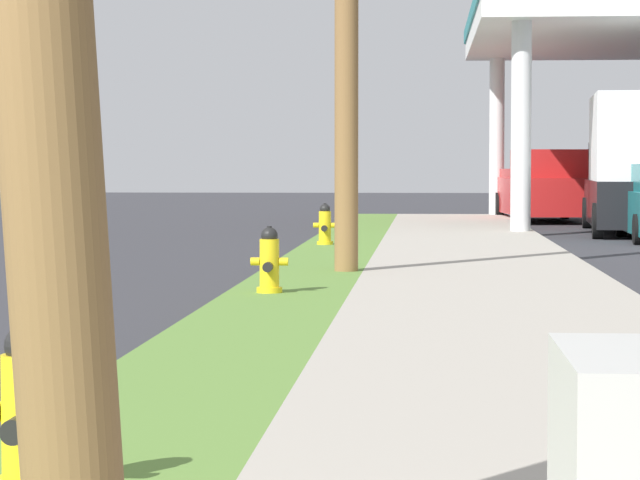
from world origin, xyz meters
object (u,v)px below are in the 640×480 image
fire_hydrant_third (325,226)px  truck_black_at_forecourt (635,168)px  fire_hydrant_second (269,264)px  truck_red_on_apron (544,188)px  fire_hydrant_nearest (26,417)px

fire_hydrant_third → truck_black_at_forecourt: 9.82m
fire_hydrant_second → truck_red_on_apron: size_ratio=0.13×
truck_red_on_apron → truck_black_at_forecourt: bearing=-78.2°
truck_red_on_apron → fire_hydrant_third: bearing=-109.3°
fire_hydrant_third → fire_hydrant_second: bearing=-89.6°
fire_hydrant_nearest → fire_hydrant_second: same height
fire_hydrant_nearest → fire_hydrant_second: size_ratio=1.00×
fire_hydrant_nearest → truck_red_on_apron: truck_red_on_apron is taller
fire_hydrant_second → fire_hydrant_third: same height
truck_black_at_forecourt → truck_red_on_apron: 7.30m
truck_red_on_apron → fire_hydrant_nearest: bearing=-98.2°
fire_hydrant_second → fire_hydrant_third: (-0.08, 10.03, 0.00)m
fire_hydrant_third → truck_black_at_forecourt: bearing=48.0°
fire_hydrant_nearest → truck_red_on_apron: bearing=81.8°
fire_hydrant_nearest → fire_hydrant_third: size_ratio=1.00×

